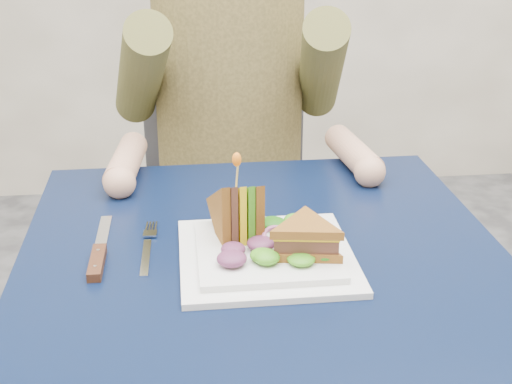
{
  "coord_description": "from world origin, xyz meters",
  "views": [
    {
      "loc": [
        -0.12,
        -0.98,
        1.25
      ],
      "look_at": [
        -0.01,
        0.01,
        0.82
      ],
      "focal_mm": 50.0,
      "sensor_mm": 36.0,
      "label": 1
    }
  ],
  "objects": [
    {
      "name": "sandwich_upright",
      "position": [
        -0.04,
        0.01,
        0.78
      ],
      "size": [
        0.09,
        0.14,
        0.14
      ],
      "color": "brown",
      "rests_on": "plate"
    },
    {
      "name": "toothpick_frill",
      "position": [
        -0.04,
        0.01,
        0.88
      ],
      "size": [
        0.01,
        0.01,
        0.02
      ],
      "primitive_type": "ellipsoid",
      "color": "orange",
      "rests_on": "sandwich_upright"
    },
    {
      "name": "toothpick",
      "position": [
        -0.04,
        0.01,
        0.85
      ],
      "size": [
        0.01,
        0.01,
        0.06
      ],
      "primitive_type": "cylinder",
      "rotation": [
        0.14,
        0.07,
        0.0
      ],
      "color": "tan",
      "rests_on": "sandwich_upright"
    },
    {
      "name": "knife",
      "position": [
        -0.25,
        -0.01,
        0.74
      ],
      "size": [
        0.02,
        0.22,
        0.02
      ],
      "color": "silver",
      "rests_on": "table"
    },
    {
      "name": "table",
      "position": [
        0.0,
        0.0,
        0.65
      ],
      "size": [
        0.75,
        0.75,
        0.73
      ],
      "color": "black",
      "rests_on": "ground"
    },
    {
      "name": "fork",
      "position": [
        -0.18,
        0.01,
        0.73
      ],
      "size": [
        0.02,
        0.18,
        0.01
      ],
      "color": "silver",
      "rests_on": "table"
    },
    {
      "name": "diner",
      "position": [
        -0.0,
        0.61,
        0.91
      ],
      "size": [
        0.54,
        0.59,
        0.74
      ],
      "color": "brown",
      "rests_on": "chair"
    },
    {
      "name": "sandwich_flat",
      "position": [
        0.06,
        -0.06,
        0.78
      ],
      "size": [
        0.14,
        0.14,
        0.05
      ],
      "color": "brown",
      "rests_on": "plate"
    },
    {
      "name": "chair",
      "position": [
        0.0,
        0.72,
        0.54
      ],
      "size": [
        0.42,
        0.4,
        0.93
      ],
      "color": "#47474C",
      "rests_on": "ground"
    },
    {
      "name": "lettuce_spill",
      "position": [
        0.01,
        -0.03,
        0.76
      ],
      "size": [
        0.15,
        0.13,
        0.02
      ],
      "primitive_type": null,
      "color": "#337A14",
      "rests_on": "plate"
    },
    {
      "name": "plate",
      "position": [
        0.0,
        -0.04,
        0.74
      ],
      "size": [
        0.26,
        0.26,
        0.02
      ],
      "color": "white",
      "rests_on": "table"
    },
    {
      "name": "onion_ring",
      "position": [
        0.02,
        -0.03,
        0.77
      ],
      "size": [
        0.04,
        0.04,
        0.02
      ],
      "primitive_type": "torus",
      "rotation": [
        0.44,
        0.0,
        0.0
      ],
      "color": "#9E4C7A",
      "rests_on": "plate"
    }
  ]
}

